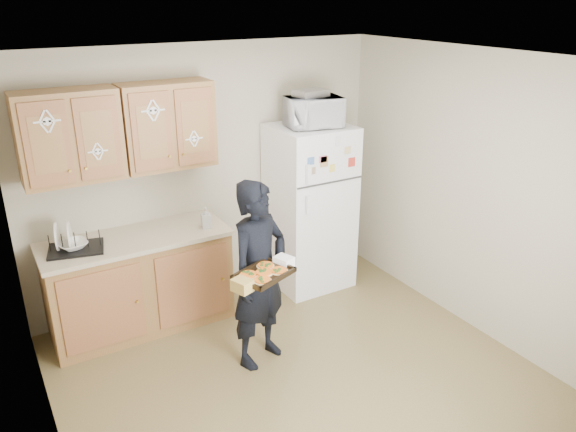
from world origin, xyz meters
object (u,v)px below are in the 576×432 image
at_px(refrigerator, 310,207).
at_px(dish_rack, 75,240).
at_px(baking_tray, 264,274).
at_px(microwave, 314,112).
at_px(person, 259,275).

relative_size(refrigerator, dish_rack, 3.86).
bearing_deg(baking_tray, dish_rack, 110.13).
relative_size(refrigerator, microwave, 3.28).
bearing_deg(baking_tray, microwave, 24.14).
xyz_separation_m(person, baking_tray, (-0.11, -0.28, 0.16)).
bearing_deg(person, baking_tray, -131.45).
distance_m(person, microwave, 1.76).
xyz_separation_m(refrigerator, person, (-1.09, -0.96, -0.06)).
bearing_deg(person, microwave, 19.12).
distance_m(refrigerator, dish_rack, 2.30).
distance_m(person, dish_rack, 1.58).
bearing_deg(refrigerator, dish_rack, 179.06).
xyz_separation_m(person, dish_rack, (-1.21, 0.99, 0.19)).
relative_size(refrigerator, baking_tray, 4.13).
xyz_separation_m(refrigerator, microwave, (-0.00, -0.05, 0.99)).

